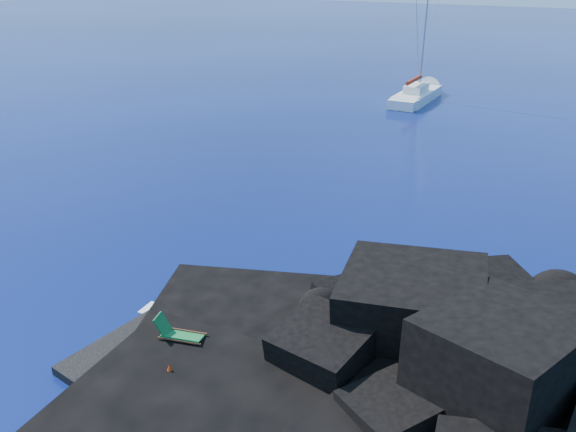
# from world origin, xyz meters

# --- Properties ---
(ground) EXTENTS (400.00, 400.00, 0.00)m
(ground) POSITION_xyz_m (0.00, 0.00, 0.00)
(ground) COLOR #030B32
(ground) RESTS_ON ground
(headland) EXTENTS (24.00, 24.00, 3.60)m
(headland) POSITION_xyz_m (13.00, 3.00, 0.00)
(headland) COLOR black
(headland) RESTS_ON ground
(beach) EXTENTS (9.08, 6.86, 0.70)m
(beach) POSITION_xyz_m (4.50, 0.50, 0.00)
(beach) COLOR black
(beach) RESTS_ON ground
(surf_foam) EXTENTS (10.00, 8.00, 0.06)m
(surf_foam) POSITION_xyz_m (5.00, 5.00, 0.00)
(surf_foam) COLOR white
(surf_foam) RESTS_ON ground
(sailboat) EXTENTS (3.18, 13.77, 14.38)m
(sailboat) POSITION_xyz_m (-3.19, 45.90, 0.00)
(sailboat) COLOR white
(sailboat) RESTS_ON ground
(deck_chair) EXTENTS (1.86, 1.20, 1.18)m
(deck_chair) POSITION_xyz_m (3.06, 1.27, 0.94)
(deck_chair) COLOR #166630
(deck_chair) RESTS_ON beach
(towel) EXTENTS (1.80, 1.02, 0.05)m
(towel) POSITION_xyz_m (3.08, 1.60, 0.37)
(towel) COLOR white
(towel) RESTS_ON beach
(sunbather) EXTENTS (1.67, 0.66, 0.25)m
(sunbather) POSITION_xyz_m (3.08, 1.60, 0.52)
(sunbather) COLOR tan
(sunbather) RESTS_ON towel
(marker_cone) EXTENTS (0.38, 0.38, 0.52)m
(marker_cone) POSITION_xyz_m (3.86, -0.34, 0.61)
(marker_cone) COLOR #E53B0C
(marker_cone) RESTS_ON beach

